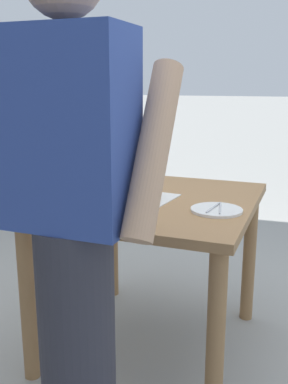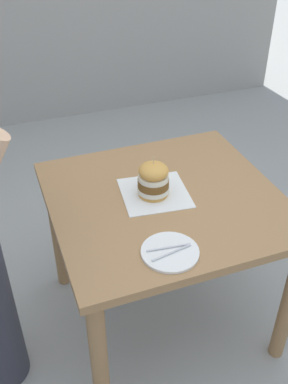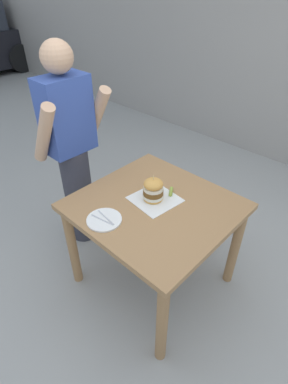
% 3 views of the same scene
% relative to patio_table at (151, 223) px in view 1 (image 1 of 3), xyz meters
% --- Properties ---
extents(ground_plane, '(80.00, 80.00, 0.00)m').
position_rel_patio_table_xyz_m(ground_plane, '(0.00, 0.00, -0.65)').
color(ground_plane, '#9E9E99').
extents(patio_table, '(0.95, 1.00, 0.78)m').
position_rel_patio_table_xyz_m(patio_table, '(0.00, 0.00, 0.00)').
color(patio_table, '#9E7247').
rests_on(patio_table, ground).
extents(serving_paper, '(0.32, 0.32, 0.00)m').
position_rel_patio_table_xyz_m(serving_paper, '(0.04, 0.03, 0.13)').
color(serving_paper, white).
rests_on(serving_paper, patio_table).
extents(sandwich, '(0.14, 0.14, 0.19)m').
position_rel_patio_table_xyz_m(sandwich, '(0.03, 0.05, 0.21)').
color(sandwich, gold).
rests_on(sandwich, serving_paper).
extents(pickle_spear, '(0.09, 0.07, 0.02)m').
position_rel_patio_table_xyz_m(pickle_spear, '(0.17, 0.00, 0.14)').
color(pickle_spear, '#8EA83D').
rests_on(pickle_spear, serving_paper).
extents(side_plate_with_forks, '(0.22, 0.22, 0.02)m').
position_rel_patio_table_xyz_m(side_plate_with_forks, '(-0.34, 0.12, 0.13)').
color(side_plate_with_forks, white).
rests_on(side_plate_with_forks, patio_table).
extents(diner_across_table, '(0.55, 0.35, 1.69)m').
position_rel_patio_table_xyz_m(diner_across_table, '(-0.05, 0.83, 0.23)').
color(diner_across_table, '#33333D').
rests_on(diner_across_table, ground).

